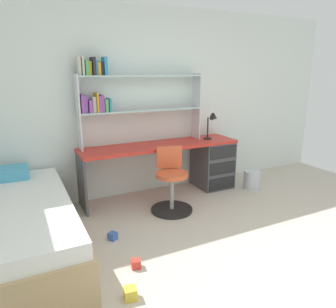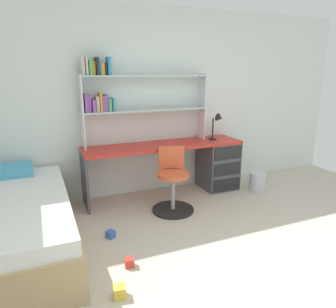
{
  "view_description": "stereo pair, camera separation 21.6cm",
  "coord_description": "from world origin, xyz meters",
  "px_view_note": "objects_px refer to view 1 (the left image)",
  "views": [
    {
      "loc": [
        -1.8,
        -1.37,
        1.7
      ],
      "look_at": [
        -0.29,
        1.67,
        0.8
      ],
      "focal_mm": 33.6,
      "sensor_mm": 36.0,
      "label": 1
    },
    {
      "loc": [
        -1.6,
        -1.46,
        1.7
      ],
      "look_at": [
        -0.29,
        1.67,
        0.8
      ],
      "focal_mm": 33.6,
      "sensor_mm": 36.0,
      "label": 2
    }
  ],
  "objects_px": {
    "swivel_chair": "(171,186)",
    "toy_block_blue_0": "(113,236)",
    "desk": "(198,161)",
    "bookshelf_hutch": "(122,95)",
    "toy_block_yellow_2": "(130,293)",
    "bed_platform": "(8,231)",
    "toy_block_red_1": "(136,264)",
    "waste_bin": "(252,180)",
    "desk_lamp": "(213,122)"
  },
  "relations": [
    {
      "from": "bookshelf_hutch",
      "to": "toy_block_yellow_2",
      "type": "height_order",
      "value": "bookshelf_hutch"
    },
    {
      "from": "bed_platform",
      "to": "waste_bin",
      "type": "height_order",
      "value": "bed_platform"
    },
    {
      "from": "swivel_chair",
      "to": "desk",
      "type": "bearing_deg",
      "value": 35.4
    },
    {
      "from": "waste_bin",
      "to": "toy_block_yellow_2",
      "type": "bearing_deg",
      "value": -149.62
    },
    {
      "from": "desk",
      "to": "desk_lamp",
      "type": "bearing_deg",
      "value": -8.4
    },
    {
      "from": "toy_block_red_1",
      "to": "toy_block_yellow_2",
      "type": "height_order",
      "value": "toy_block_yellow_2"
    },
    {
      "from": "toy_block_red_1",
      "to": "toy_block_yellow_2",
      "type": "distance_m",
      "value": 0.4
    },
    {
      "from": "waste_bin",
      "to": "swivel_chair",
      "type": "bearing_deg",
      "value": -174.8
    },
    {
      "from": "desk",
      "to": "bed_platform",
      "type": "bearing_deg",
      "value": -163.49
    },
    {
      "from": "toy_block_yellow_2",
      "to": "waste_bin",
      "type": "bearing_deg",
      "value": 30.38
    },
    {
      "from": "desk",
      "to": "desk_lamp",
      "type": "height_order",
      "value": "desk_lamp"
    },
    {
      "from": "desk",
      "to": "desk_lamp",
      "type": "xyz_separation_m",
      "value": [
        0.21,
        -0.03,
        0.57
      ]
    },
    {
      "from": "toy_block_blue_0",
      "to": "bookshelf_hutch",
      "type": "bearing_deg",
      "value": 64.39
    },
    {
      "from": "desk_lamp",
      "to": "bed_platform",
      "type": "relative_size",
      "value": 0.19
    },
    {
      "from": "desk",
      "to": "toy_block_blue_0",
      "type": "relative_size",
      "value": 27.88
    },
    {
      "from": "waste_bin",
      "to": "bed_platform",
      "type": "bearing_deg",
      "value": -173.25
    },
    {
      "from": "bookshelf_hutch",
      "to": "toy_block_red_1",
      "type": "distance_m",
      "value": 2.14
    },
    {
      "from": "swivel_chair",
      "to": "waste_bin",
      "type": "bearing_deg",
      "value": 5.2
    },
    {
      "from": "desk",
      "to": "toy_block_yellow_2",
      "type": "height_order",
      "value": "desk"
    },
    {
      "from": "swivel_chair",
      "to": "waste_bin",
      "type": "distance_m",
      "value": 1.43
    },
    {
      "from": "toy_block_blue_0",
      "to": "toy_block_yellow_2",
      "type": "relative_size",
      "value": 0.84
    },
    {
      "from": "waste_bin",
      "to": "desk",
      "type": "bearing_deg",
      "value": 153.28
    },
    {
      "from": "bookshelf_hutch",
      "to": "toy_block_blue_0",
      "type": "distance_m",
      "value": 1.78
    },
    {
      "from": "bed_platform",
      "to": "toy_block_red_1",
      "type": "height_order",
      "value": "bed_platform"
    },
    {
      "from": "toy_block_yellow_2",
      "to": "swivel_chair",
      "type": "bearing_deg",
      "value": 51.9
    },
    {
      "from": "desk",
      "to": "bookshelf_hutch",
      "type": "xyz_separation_m",
      "value": [
        -1.08,
        0.15,
        0.98
      ]
    },
    {
      "from": "desk",
      "to": "waste_bin",
      "type": "height_order",
      "value": "desk"
    },
    {
      "from": "waste_bin",
      "to": "toy_block_blue_0",
      "type": "distance_m",
      "value": 2.35
    },
    {
      "from": "bed_platform",
      "to": "toy_block_yellow_2",
      "type": "distance_m",
      "value": 1.34
    },
    {
      "from": "bed_platform",
      "to": "toy_block_red_1",
      "type": "relative_size",
      "value": 25.76
    },
    {
      "from": "waste_bin",
      "to": "toy_block_red_1",
      "type": "height_order",
      "value": "waste_bin"
    },
    {
      "from": "desk",
      "to": "toy_block_yellow_2",
      "type": "distance_m",
      "value": 2.5
    },
    {
      "from": "toy_block_yellow_2",
      "to": "desk_lamp",
      "type": "bearing_deg",
      "value": 42.41
    },
    {
      "from": "swivel_chair",
      "to": "toy_block_yellow_2",
      "type": "xyz_separation_m",
      "value": [
        -1.01,
        -1.29,
        -0.27
      ]
    },
    {
      "from": "toy_block_yellow_2",
      "to": "bookshelf_hutch",
      "type": "bearing_deg",
      "value": 72.09
    },
    {
      "from": "toy_block_blue_0",
      "to": "desk_lamp",
      "type": "bearing_deg",
      "value": 25.2
    },
    {
      "from": "swivel_chair",
      "to": "toy_block_blue_0",
      "type": "distance_m",
      "value": 1.0
    },
    {
      "from": "desk",
      "to": "waste_bin",
      "type": "xyz_separation_m",
      "value": [
        0.72,
        -0.36,
        -0.29
      ]
    },
    {
      "from": "desk_lamp",
      "to": "waste_bin",
      "type": "bearing_deg",
      "value": -33.15
    },
    {
      "from": "swivel_chair",
      "to": "toy_block_red_1",
      "type": "distance_m",
      "value": 1.29
    },
    {
      "from": "swivel_chair",
      "to": "toy_block_red_1",
      "type": "bearing_deg",
      "value": -131.58
    },
    {
      "from": "desk_lamp",
      "to": "bed_platform",
      "type": "height_order",
      "value": "desk_lamp"
    },
    {
      "from": "bookshelf_hutch",
      "to": "toy_block_red_1",
      "type": "xyz_separation_m",
      "value": [
        -0.45,
        -1.58,
        -1.37
      ]
    },
    {
      "from": "swivel_chair",
      "to": "bed_platform",
      "type": "distance_m",
      "value": 1.84
    },
    {
      "from": "waste_bin",
      "to": "toy_block_red_1",
      "type": "xyz_separation_m",
      "value": [
        -2.25,
        -1.07,
        -0.1
      ]
    },
    {
      "from": "bookshelf_hutch",
      "to": "desk_lamp",
      "type": "height_order",
      "value": "bookshelf_hutch"
    },
    {
      "from": "desk",
      "to": "desk_lamp",
      "type": "relative_size",
      "value": 5.74
    },
    {
      "from": "desk_lamp",
      "to": "bed_platform",
      "type": "distance_m",
      "value": 2.91
    },
    {
      "from": "desk_lamp",
      "to": "toy_block_yellow_2",
      "type": "height_order",
      "value": "desk_lamp"
    },
    {
      "from": "toy_block_blue_0",
      "to": "toy_block_yellow_2",
      "type": "xyz_separation_m",
      "value": [
        -0.14,
        -0.91,
        0.01
      ]
    }
  ]
}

